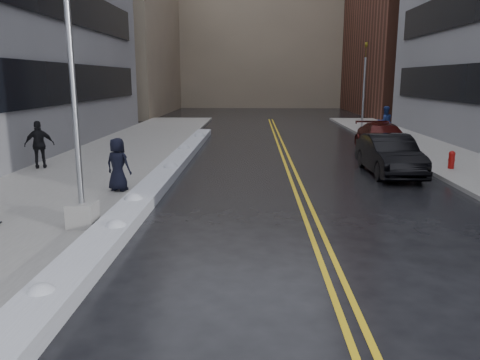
# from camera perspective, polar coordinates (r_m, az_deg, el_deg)

# --- Properties ---
(ground) EXTENTS (160.00, 160.00, 0.00)m
(ground) POSITION_cam_1_polar(r_m,az_deg,el_deg) (9.80, -3.95, -10.23)
(ground) COLOR black
(ground) RESTS_ON ground
(sidewalk_west) EXTENTS (5.50, 50.00, 0.15)m
(sidewalk_west) POSITION_cam_1_polar(r_m,az_deg,el_deg) (20.48, -17.39, 1.38)
(sidewalk_west) COLOR gray
(sidewalk_west) RESTS_ON ground
(sidewalk_east) EXTENTS (4.00, 50.00, 0.15)m
(sidewalk_east) POSITION_cam_1_polar(r_m,az_deg,el_deg) (21.38, 26.76, 1.06)
(sidewalk_east) COLOR gray
(sidewalk_east) RESTS_ON ground
(lane_line_left) EXTENTS (0.12, 50.00, 0.01)m
(lane_line_left) POSITION_cam_1_polar(r_m,az_deg,el_deg) (19.43, 5.84, 1.10)
(lane_line_left) COLOR gold
(lane_line_left) RESTS_ON ground
(lane_line_right) EXTENTS (0.12, 50.00, 0.01)m
(lane_line_right) POSITION_cam_1_polar(r_m,az_deg,el_deg) (19.45, 6.72, 1.09)
(lane_line_right) COLOR gold
(lane_line_right) RESTS_ON ground
(snow_ridge) EXTENTS (0.90, 30.00, 0.34)m
(snow_ridge) POSITION_cam_1_polar(r_m,az_deg,el_deg) (17.71, -9.36, 0.45)
(snow_ridge) COLOR silver
(snow_ridge) RESTS_ON ground
(building_west_far) EXTENTS (14.00, 22.00, 18.00)m
(building_west_far) POSITION_cam_1_polar(r_m,az_deg,el_deg) (55.75, -16.21, 17.21)
(building_west_far) COLOR gray
(building_west_far) RESTS_ON ground
(building_far) EXTENTS (36.00, 16.00, 22.00)m
(building_far) POSITION_cam_1_polar(r_m,az_deg,el_deg) (69.40, 2.69, 18.26)
(building_far) COLOR gray
(building_far) RESTS_ON ground
(lamppost) EXTENTS (0.65, 0.65, 7.62)m
(lamppost) POSITION_cam_1_polar(r_m,az_deg,el_deg) (11.86, -19.33, 5.71)
(lamppost) COLOR gray
(lamppost) RESTS_ON sidewalk_west
(fire_hydrant) EXTENTS (0.26, 0.26, 0.73)m
(fire_hydrant) POSITION_cam_1_polar(r_m,az_deg,el_deg) (20.90, 24.39, 2.37)
(fire_hydrant) COLOR maroon
(fire_hydrant) RESTS_ON sidewalk_east
(traffic_signal) EXTENTS (0.16, 0.20, 6.00)m
(traffic_signal) POSITION_cam_1_polar(r_m,az_deg,el_deg) (33.87, 14.89, 11.29)
(traffic_signal) COLOR gray
(traffic_signal) RESTS_ON sidewalk_east
(pedestrian_c) EXTENTS (0.98, 0.79, 1.73)m
(pedestrian_c) POSITION_cam_1_polar(r_m,az_deg,el_deg) (15.68, -14.66, 1.84)
(pedestrian_c) COLOR black
(pedestrian_c) RESTS_ON sidewalk_west
(pedestrian_d) EXTENTS (1.23, 0.86, 1.94)m
(pedestrian_d) POSITION_cam_1_polar(r_m,az_deg,el_deg) (20.70, -23.25, 3.98)
(pedestrian_d) COLOR black
(pedestrian_d) RESTS_ON sidewalk_west
(pedestrian_east) EXTENTS (1.03, 0.85, 1.96)m
(pedestrian_east) POSITION_cam_1_polar(r_m,az_deg,el_deg) (30.15, 17.24, 6.75)
(pedestrian_east) COLOR navy
(pedestrian_east) RESTS_ON sidewalk_east
(car_black) EXTENTS (1.72, 4.80, 1.57)m
(car_black) POSITION_cam_1_polar(r_m,az_deg,el_deg) (19.47, 17.76, 2.94)
(car_black) COLOR black
(car_black) RESTS_ON ground
(car_maroon) EXTENTS (2.15, 5.22, 1.51)m
(car_maroon) POSITION_cam_1_polar(r_m,az_deg,el_deg) (24.83, 17.03, 4.81)
(car_maroon) COLOR #380A09
(car_maroon) RESTS_ON ground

